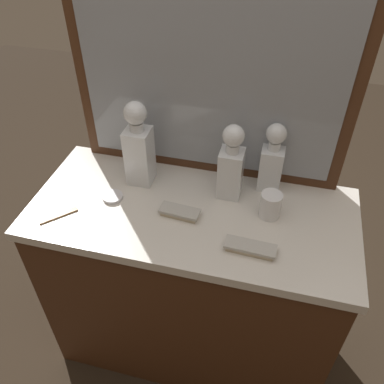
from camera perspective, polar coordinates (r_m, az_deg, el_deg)
name	(u,v)px	position (r m, az deg, el deg)	size (l,w,h in m)	color
ground_plane	(192,337)	(2.03, 0.00, -19.82)	(6.00, 6.00, 0.00)	#2D2319
dresser	(192,284)	(1.68, 0.00, -12.86)	(1.11, 0.50, 0.83)	#472816
dresser_mirror	(210,86)	(1.36, 2.52, 14.75)	(0.94, 0.03, 0.68)	#472816
crystal_decanter_far_right	(231,168)	(1.36, 5.53, 3.36)	(0.08, 0.08, 0.28)	white
crystal_decanter_center	(139,151)	(1.42, -7.49, 5.79)	(0.09, 0.09, 0.32)	white
crystal_decanter_far_left	(272,163)	(1.42, 11.20, 4.03)	(0.08, 0.08, 0.26)	white
crystal_tumbler_far_left	(270,206)	(1.34, 11.02, -1.96)	(0.07, 0.07, 0.09)	white
silver_brush_far_left	(250,248)	(1.24, 8.22, -7.82)	(0.16, 0.06, 0.02)	#B7A88C
silver_brush_left	(180,212)	(1.34, -1.74, -2.88)	(0.14, 0.06, 0.02)	#B7A88C
porcelain_dish	(113,197)	(1.43, -11.15, -0.66)	(0.07, 0.07, 0.01)	silver
tortoiseshell_comb	(58,216)	(1.41, -18.38, -3.18)	(0.10, 0.11, 0.01)	brown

